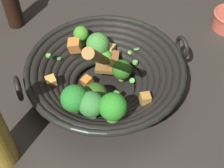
# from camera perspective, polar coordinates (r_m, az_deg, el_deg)

# --- Properties ---
(ground_plane) EXTENTS (4.00, 4.00, 0.00)m
(ground_plane) POSITION_cam_1_polar(r_m,az_deg,el_deg) (0.75, -1.15, -0.89)
(ground_plane) COLOR #332D28
(wok) EXTENTS (0.35, 0.37, 0.29)m
(wok) POSITION_cam_1_polar(r_m,az_deg,el_deg) (0.70, -1.34, 1.81)
(wok) COLOR black
(wok) RESTS_ON ground
(soy_sauce_bottle) EXTENTS (0.04, 0.04, 0.17)m
(soy_sauce_bottle) POSITION_cam_1_polar(r_m,az_deg,el_deg) (0.92, -17.58, 13.79)
(soy_sauce_bottle) COLOR black
(soy_sauce_bottle) RESTS_ON ground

